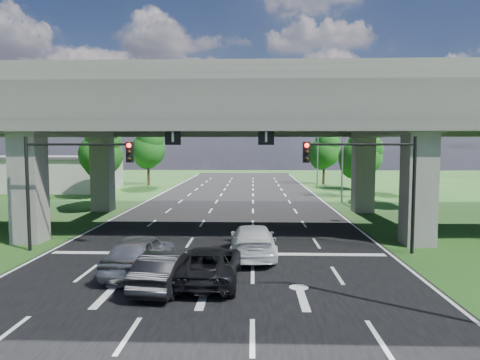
# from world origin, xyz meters

# --- Properties ---
(ground) EXTENTS (160.00, 160.00, 0.00)m
(ground) POSITION_xyz_m (0.00, 0.00, 0.00)
(ground) COLOR #1E4917
(ground) RESTS_ON ground
(road) EXTENTS (18.00, 120.00, 0.03)m
(road) POSITION_xyz_m (0.00, 10.00, 0.01)
(road) COLOR black
(road) RESTS_ON ground
(overpass) EXTENTS (80.00, 15.00, 10.00)m
(overpass) POSITION_xyz_m (0.00, 12.00, 7.92)
(overpass) COLOR #393734
(overpass) RESTS_ON ground
(warehouse) EXTENTS (20.00, 10.00, 4.00)m
(warehouse) POSITION_xyz_m (-26.00, 35.00, 2.00)
(warehouse) COLOR #9E9E99
(warehouse) RESTS_ON ground
(signal_right) EXTENTS (5.76, 0.54, 6.00)m
(signal_right) POSITION_xyz_m (7.82, 3.94, 4.19)
(signal_right) COLOR black
(signal_right) RESTS_ON ground
(signal_left) EXTENTS (5.76, 0.54, 6.00)m
(signal_left) POSITION_xyz_m (-7.82, 3.94, 4.19)
(signal_left) COLOR black
(signal_left) RESTS_ON ground
(streetlight_far) EXTENTS (3.38, 0.25, 10.00)m
(streetlight_far) POSITION_xyz_m (10.10, 24.00, 5.85)
(streetlight_far) COLOR gray
(streetlight_far) RESTS_ON ground
(streetlight_beyond) EXTENTS (3.38, 0.25, 10.00)m
(streetlight_beyond) POSITION_xyz_m (10.10, 40.00, 5.85)
(streetlight_beyond) COLOR gray
(streetlight_beyond) RESTS_ON ground
(tree_left_near) EXTENTS (4.50, 4.50, 7.80)m
(tree_left_near) POSITION_xyz_m (-13.95, 26.00, 4.82)
(tree_left_near) COLOR black
(tree_left_near) RESTS_ON ground
(tree_left_mid) EXTENTS (3.91, 3.90, 6.76)m
(tree_left_mid) POSITION_xyz_m (-16.95, 34.00, 4.17)
(tree_left_mid) COLOR black
(tree_left_mid) RESTS_ON ground
(tree_left_far) EXTENTS (4.80, 4.80, 8.32)m
(tree_left_far) POSITION_xyz_m (-12.95, 42.00, 5.14)
(tree_left_far) COLOR black
(tree_left_far) RESTS_ON ground
(tree_right_near) EXTENTS (4.20, 4.20, 7.28)m
(tree_right_near) POSITION_xyz_m (13.05, 28.00, 4.50)
(tree_right_near) COLOR black
(tree_right_near) RESTS_ON ground
(tree_right_mid) EXTENTS (3.91, 3.90, 6.76)m
(tree_right_mid) POSITION_xyz_m (16.05, 36.00, 4.17)
(tree_right_mid) COLOR black
(tree_right_mid) RESTS_ON ground
(tree_right_far) EXTENTS (4.50, 4.50, 7.80)m
(tree_right_far) POSITION_xyz_m (12.05, 44.00, 4.82)
(tree_right_far) COLOR black
(tree_right_far) RESTS_ON ground
(car_silver) EXTENTS (2.47, 5.17, 1.70)m
(car_silver) POSITION_xyz_m (-3.07, 0.11, 0.88)
(car_silver) COLOR #9D9EA4
(car_silver) RESTS_ON road
(car_dark) EXTENTS (2.01, 4.51, 1.44)m
(car_dark) POSITION_xyz_m (-1.57, -1.80, 0.75)
(car_dark) COLOR black
(car_dark) RESTS_ON road
(car_white) EXTENTS (2.37, 5.49, 1.58)m
(car_white) POSITION_xyz_m (1.80, 3.00, 0.82)
(car_white) COLOR silver
(car_white) RESTS_ON road
(car_trailing) EXTENTS (2.50, 5.19, 1.43)m
(car_trailing) POSITION_xyz_m (0.06, -0.99, 0.74)
(car_trailing) COLOR black
(car_trailing) RESTS_ON road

